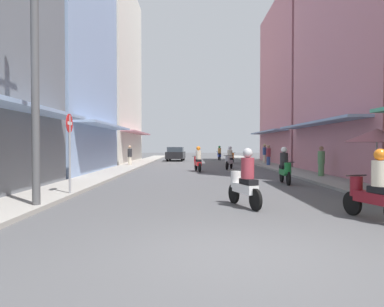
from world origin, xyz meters
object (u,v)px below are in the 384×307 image
pedestrian_crossing (268,156)px  motorbike_silver (229,159)px  motorbike_red (198,160)px  motorbike_green (285,167)px  motorbike_orange (231,158)px  street_sign_no_entry (70,143)px  pedestrian_foreground (130,156)px  parked_car (176,154)px  motorbike_blue (219,154)px  pedestrian_midway (265,152)px  motorbike_white (245,181)px  motorbike_maroon (374,189)px  vendor_umbrella (377,135)px  pedestrian_far (321,162)px  utility_pole (35,52)px

pedestrian_crossing → motorbike_silver: bearing=-137.3°
motorbike_red → motorbike_green: (3.60, -7.14, 0.00)m
motorbike_orange → street_sign_no_entry: 22.67m
pedestrian_foreground → parked_car: bearing=72.1°
pedestrian_foreground → motorbike_blue: bearing=55.1°
motorbike_blue → pedestrian_midway: bearing=-63.7°
motorbike_white → pedestrian_crossing: bearing=76.1°
motorbike_maroon → pedestrian_midway: size_ratio=1.00×
motorbike_red → vendor_umbrella: size_ratio=0.81×
motorbike_orange → pedestrian_far: pedestrian_far is taller
motorbike_red → motorbike_orange: 10.85m
pedestrian_far → vendor_umbrella: size_ratio=0.73×
motorbike_green → motorbike_blue: bearing=92.4°
motorbike_orange → utility_pole: bearing=-107.8°
motorbike_red → motorbike_maroon: size_ratio=1.02×
motorbike_orange → pedestrian_midway: bearing=-14.6°
pedestrian_foreground → vendor_umbrella: size_ratio=0.73×
motorbike_red → motorbike_green: size_ratio=0.99×
motorbike_silver → pedestrian_crossing: pedestrian_crossing is taller
motorbike_maroon → pedestrian_midway: (2.50, 24.27, 0.29)m
motorbike_green → pedestrian_crossing: bearing=81.2°
pedestrian_midway → motorbike_green: bearing=-98.5°
motorbike_red → motorbike_blue: bearing=81.1°
motorbike_orange → motorbike_blue: 6.36m
motorbike_blue → motorbike_green: bearing=-87.6°
motorbike_red → pedestrian_far: size_ratio=1.12×
motorbike_orange → pedestrian_foreground: pedestrian_foreground is taller
motorbike_white → pedestrian_foreground: pedestrian_foreground is taller
pedestrian_foreground → pedestrian_midway: 12.02m
motorbike_red → street_sign_no_entry: size_ratio=0.68×
parked_car → pedestrian_far: (8.11, -19.87, 0.06)m
motorbike_green → motorbike_orange: size_ratio=1.05×
motorbike_red → motorbike_white: 12.96m
motorbike_green → pedestrian_foreground: 15.41m
motorbike_blue → street_sign_no_entry: 28.55m
utility_pole → motorbike_silver: bearing=67.0°
pedestrian_crossing → pedestrian_midway: bearing=82.4°
pedestrian_foreground → utility_pole: bearing=-87.5°
street_sign_no_entry → motorbike_red: bearing=68.8°
motorbike_orange → pedestrian_crossing: size_ratio=1.04×
motorbike_red → vendor_umbrella: 12.05m
motorbike_green → motorbike_red: bearing=116.7°
motorbike_orange → pedestrian_midway: size_ratio=0.98×
motorbike_white → pedestrian_far: 9.68m
motorbike_maroon → motorbike_white: 3.10m
pedestrian_far → street_sign_no_entry: (-10.32, -6.37, 0.92)m
motorbike_blue → utility_pole: size_ratio=0.23×
pedestrian_far → motorbike_orange: bearing=100.7°
motorbike_blue → vendor_umbrella: 27.40m
street_sign_no_entry → pedestrian_midway: bearing=63.3°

